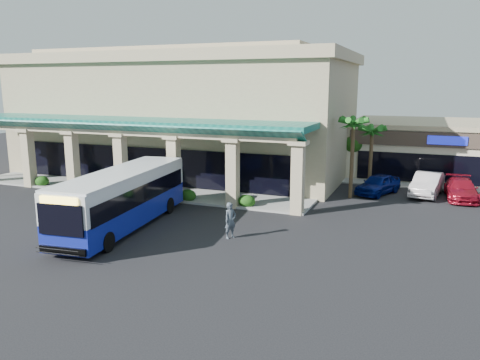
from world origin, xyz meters
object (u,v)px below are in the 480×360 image
at_px(car_silver, 378,184).
at_px(pedestrian, 230,220).
at_px(car_white, 427,184).
at_px(car_red, 461,189).
at_px(transit_bus, 123,199).

bearing_deg(car_silver, pedestrian, -91.92).
height_order(car_silver, car_white, car_white).
height_order(car_silver, car_red, car_silver).
xyz_separation_m(pedestrian, car_white, (9.85, 14.80, -0.14)).
xyz_separation_m(car_silver, car_red, (5.81, 0.62, -0.04)).
distance_m(transit_bus, car_silver, 19.30).
bearing_deg(car_silver, transit_bus, -109.21).
xyz_separation_m(car_silver, car_white, (3.48, 0.98, 0.08)).
bearing_deg(car_red, car_white, 167.78).
bearing_deg(car_silver, car_white, 38.55).
relative_size(pedestrian, car_white, 0.38).
distance_m(pedestrian, car_silver, 15.21).
bearing_deg(car_silver, car_red, 28.92).
bearing_deg(pedestrian, car_red, -10.83).
distance_m(pedestrian, car_white, 17.78).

